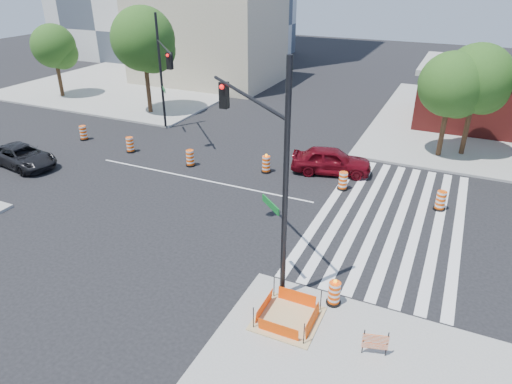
% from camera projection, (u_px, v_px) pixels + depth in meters
% --- Properties ---
extents(ground, '(120.00, 120.00, 0.00)m').
position_uv_depth(ground, '(200.00, 179.00, 26.71)').
color(ground, black).
rests_on(ground, ground).
extents(sidewalk_nw, '(22.00, 22.00, 0.15)m').
position_uv_depth(sidewalk_nw, '(141.00, 83.00, 48.03)').
color(sidewalk_nw, gray).
rests_on(sidewalk_nw, ground).
extents(crosswalk_east, '(6.75, 13.50, 0.01)m').
position_uv_depth(crosswalk_east, '(390.00, 218.00, 22.61)').
color(crosswalk_east, silver).
rests_on(crosswalk_east, ground).
extents(lane_centerline, '(14.00, 0.12, 0.01)m').
position_uv_depth(lane_centerline, '(200.00, 179.00, 26.71)').
color(lane_centerline, silver).
rests_on(lane_centerline, ground).
extents(excavation_pit, '(2.20, 2.20, 0.90)m').
position_uv_depth(excavation_pit, '(288.00, 318.00, 15.93)').
color(excavation_pit, tan).
rests_on(excavation_pit, ground).
extents(beige_midrise, '(14.00, 10.00, 10.00)m').
position_uv_depth(beige_midrise, '(207.00, 32.00, 46.83)').
color(beige_midrise, tan).
rests_on(beige_midrise, ground).
extents(red_coupe, '(5.03, 2.97, 1.60)m').
position_uv_depth(red_coupe, '(331.00, 160.00, 27.18)').
color(red_coupe, '#5A0710').
rests_on(red_coupe, ground).
extents(dark_suv, '(5.03, 2.90, 1.32)m').
position_uv_depth(dark_suv, '(23.00, 156.00, 28.17)').
color(dark_suv, black).
rests_on(dark_suv, ground).
extents(signal_pole_se, '(5.12, 4.46, 8.78)m').
position_uv_depth(signal_pole_se, '(262.00, 148.00, 16.33)').
color(signal_pole_se, black).
rests_on(signal_pole_se, ground).
extents(signal_pole_nw, '(4.32, 4.62, 8.18)m').
position_uv_depth(signal_pole_nw, '(163.00, 66.00, 31.33)').
color(signal_pole_nw, black).
rests_on(signal_pole_nw, ground).
extents(pit_drum, '(0.54, 0.54, 1.07)m').
position_uv_depth(pit_drum, '(334.00, 294.00, 16.51)').
color(pit_drum, black).
rests_on(pit_drum, ground).
extents(barricade, '(0.80, 0.25, 0.96)m').
position_uv_depth(barricade, '(375.00, 342.00, 14.29)').
color(barricade, '#FF4F05').
rests_on(barricade, ground).
extents(tree_north_a, '(3.92, 3.90, 6.62)m').
position_uv_depth(tree_north_a, '(55.00, 49.00, 41.22)').
color(tree_north_a, '#382314').
rests_on(tree_north_a, ground).
extents(tree_north_b, '(5.02, 5.02, 8.54)m').
position_uv_depth(tree_north_b, '(144.00, 43.00, 35.94)').
color(tree_north_b, '#382314').
rests_on(tree_north_b, ground).
extents(tree_north_c, '(3.96, 3.96, 6.73)m').
position_uv_depth(tree_north_c, '(452.00, 88.00, 27.79)').
color(tree_north_c, '#382314').
rests_on(tree_north_c, ground).
extents(tree_north_d, '(4.22, 4.22, 7.17)m').
position_uv_depth(tree_north_d, '(477.00, 82.00, 27.89)').
color(tree_north_d, '#382314').
rests_on(tree_north_d, ground).
extents(median_drum_0, '(0.60, 0.60, 1.02)m').
position_uv_depth(median_drum_0, '(83.00, 133.00, 32.51)').
color(median_drum_0, black).
rests_on(median_drum_0, ground).
extents(median_drum_1, '(0.60, 0.60, 1.02)m').
position_uv_depth(median_drum_1, '(130.00, 145.00, 30.38)').
color(median_drum_1, black).
rests_on(median_drum_1, ground).
extents(median_drum_2, '(0.60, 0.60, 1.02)m').
position_uv_depth(median_drum_2, '(190.00, 159.00, 28.29)').
color(median_drum_2, black).
rests_on(median_drum_2, ground).
extents(median_drum_3, '(0.60, 0.60, 1.18)m').
position_uv_depth(median_drum_3, '(266.00, 165.00, 27.41)').
color(median_drum_3, black).
rests_on(median_drum_3, ground).
extents(median_drum_4, '(0.60, 0.60, 1.02)m').
position_uv_depth(median_drum_4, '(343.00, 181.00, 25.31)').
color(median_drum_4, black).
rests_on(median_drum_4, ground).
extents(median_drum_5, '(0.60, 0.60, 1.02)m').
position_uv_depth(median_drum_5, '(440.00, 201.00, 23.20)').
color(median_drum_5, black).
rests_on(median_drum_5, ground).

